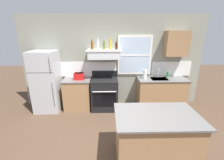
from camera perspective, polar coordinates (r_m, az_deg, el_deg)
The scene contains 18 objects.
ground_plane at distance 3.21m, azimuth 1.62°, elevation -26.16°, with size 16.00×16.00×0.00m, color #4C3828.
back_wall at distance 4.62m, azimuth 0.67°, elevation 6.90°, with size 5.40×0.11×2.70m.
refrigerator at distance 4.70m, azimuth -23.38°, elevation -0.53°, with size 0.70×0.72×1.73m.
counter_left_of_stove at distance 4.65m, azimuth -12.70°, elevation -5.03°, with size 0.79×0.63×0.91m.
toaster at distance 4.44m, azimuth -12.30°, elevation 1.46°, with size 0.30×0.20×0.19m.
stove_range at distance 4.52m, azimuth -2.76°, elevation -5.13°, with size 0.76×0.69×1.09m.
range_hood_shelf at distance 4.31m, azimuth -2.97°, elevation 9.74°, with size 0.96×0.52×0.24m.
bottle_amber_wine at distance 4.34m, azimuth -7.46°, elevation 12.82°, with size 0.07×0.07×0.27m.
bottle_clear_tall at distance 4.25m, azimuth -5.38°, elevation 13.06°, with size 0.06×0.06×0.32m.
bottle_olive_oil_square at distance 4.32m, azimuth -3.02°, elevation 12.80°, with size 0.06×0.06×0.25m.
bottle_champagne_gold_foil at distance 4.27m, azimuth -0.70°, elevation 13.18°, with size 0.08×0.08×0.33m.
bottle_brown_stout at distance 4.27m, azimuth 1.63°, elevation 12.61°, with size 0.06×0.06×0.23m.
counter_right_with_sink at distance 4.83m, azimuth 17.91°, elevation -4.59°, with size 1.43×0.63×0.91m.
sink_faucet at distance 4.69m, azimuth 17.11°, elevation 2.93°, with size 0.03×0.17×0.28m.
paper_towel_roll at distance 4.49m, azimuth 12.28°, elevation 2.15°, with size 0.11×0.11×0.27m, color white.
dish_soap_bottle at distance 4.81m, azimuth 20.17°, elevation 1.93°, with size 0.06×0.06×0.18m, color #268C3F.
kitchen_island at distance 2.93m, azimuth 15.83°, elevation -20.08°, with size 1.40×0.90×0.91m.
upper_cabinet_right at distance 4.77m, azimuth 23.10°, elevation 12.51°, with size 0.64×0.32×0.70m.
Camera 1 is at (-0.14, -2.30, 2.22)m, focal length 24.29 mm.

